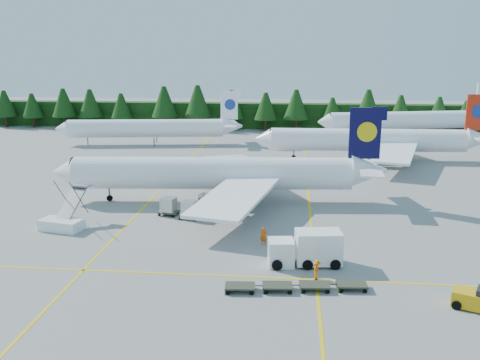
# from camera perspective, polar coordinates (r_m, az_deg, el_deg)

# --- Properties ---
(ground) EXTENTS (320.00, 320.00, 0.00)m
(ground) POSITION_cam_1_polar(r_m,az_deg,el_deg) (51.09, 1.08, -7.57)
(ground) COLOR gray
(ground) RESTS_ON ground
(taxi_stripe_a) EXTENTS (0.25, 120.00, 0.01)m
(taxi_stripe_a) POSITION_cam_1_polar(r_m,az_deg,el_deg) (72.18, -8.75, -1.33)
(taxi_stripe_a) COLOR yellow
(taxi_stripe_a) RESTS_ON ground
(taxi_stripe_b) EXTENTS (0.25, 120.00, 0.01)m
(taxi_stripe_b) POSITION_cam_1_polar(r_m,az_deg,el_deg) (69.99, 7.32, -1.76)
(taxi_stripe_b) COLOR yellow
(taxi_stripe_b) RESTS_ON ground
(taxi_stripe_cross) EXTENTS (80.00, 0.25, 0.01)m
(taxi_stripe_cross) POSITION_cam_1_polar(r_m,az_deg,el_deg) (45.57, 0.46, -10.29)
(taxi_stripe_cross) COLOR yellow
(taxi_stripe_cross) RESTS_ON ground
(treeline_hedge) EXTENTS (220.00, 4.00, 6.00)m
(treeline_hedge) POSITION_cam_1_polar(r_m,az_deg,el_deg) (130.44, 4.04, 6.84)
(treeline_hedge) COLOR black
(treeline_hedge) RESTS_ON ground
(airliner_navy) EXTENTS (40.57, 33.27, 11.79)m
(airliner_navy) POSITION_cam_1_polar(r_m,az_deg,el_deg) (66.55, -3.54, 0.67)
(airliner_navy) COLOR white
(airliner_navy) RESTS_ON ground
(airliner_red) EXTENTS (39.04, 32.10, 11.35)m
(airliner_red) POSITION_cam_1_polar(r_m,az_deg,el_deg) (94.40, 13.04, 4.14)
(airliner_red) COLOR white
(airliner_red) RESTS_ON ground
(airliner_far_left) EXTENTS (36.21, 8.35, 10.57)m
(airliner_far_left) POSITION_cam_1_polar(r_m,az_deg,el_deg) (109.16, -10.54, 5.47)
(airliner_far_left) COLOR white
(airliner_far_left) RESTS_ON ground
(airliner_far_right) EXTENTS (38.97, 12.24, 11.51)m
(airliner_far_right) POSITION_cam_1_polar(r_m,az_deg,el_deg) (122.34, 16.66, 6.13)
(airliner_far_right) COLOR white
(airliner_far_right) RESTS_ON ground
(airstairs) EXTENTS (4.76, 6.46, 3.96)m
(airstairs) POSITION_cam_1_polar(r_m,az_deg,el_deg) (59.87, -18.34, -4.19)
(airstairs) COLOR white
(airstairs) RESTS_ON ground
(service_truck) EXTENTS (6.64, 3.12, 3.08)m
(service_truck) POSITION_cam_1_polar(r_m,az_deg,el_deg) (47.80, 6.95, -7.25)
(service_truck) COLOR white
(service_truck) RESTS_ON ground
(baggage_tug) EXTENTS (3.40, 2.72, 1.61)m
(baggage_tug) POSITION_cam_1_polar(r_m,az_deg,el_deg) (43.66, 23.84, -11.53)
(baggage_tug) COLOR #DB9E0C
(baggage_tug) RESTS_ON ground
(dolly_train) EXTENTS (11.27, 2.88, 0.14)m
(dolly_train) POSITION_cam_1_polar(r_m,az_deg,el_deg) (43.30, 6.01, -11.08)
(dolly_train) COLOR #373C2C
(dolly_train) RESTS_ON ground
(uld_pair) EXTENTS (5.19, 3.18, 1.71)m
(uld_pair) POSITION_cam_1_polar(r_m,az_deg,el_deg) (61.21, -6.52, -2.88)
(uld_pair) COLOR #373C2C
(uld_pair) RESTS_ON ground
(crew_a) EXTENTS (0.71, 0.52, 1.80)m
(crew_a) POSITION_cam_1_polar(r_m,az_deg,el_deg) (52.32, 2.54, -6.01)
(crew_a) COLOR #EB4A04
(crew_a) RESTS_ON ground
(crew_b) EXTENTS (0.98, 0.76, 2.01)m
(crew_b) POSITION_cam_1_polar(r_m,az_deg,el_deg) (47.28, 4.45, -8.11)
(crew_b) COLOR orange
(crew_b) RESTS_ON ground
(crew_c) EXTENTS (0.63, 0.77, 1.62)m
(crew_c) POSITION_cam_1_polar(r_m,az_deg,el_deg) (45.36, 8.20, -9.45)
(crew_c) COLOR #FF6705
(crew_c) RESTS_ON ground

